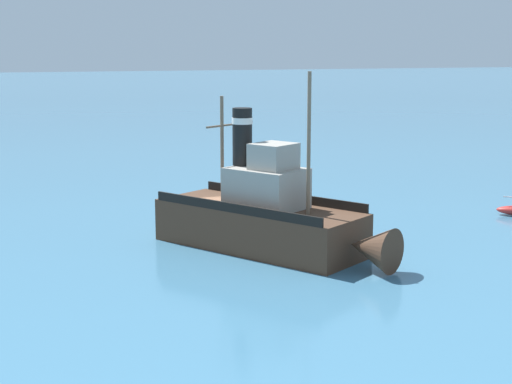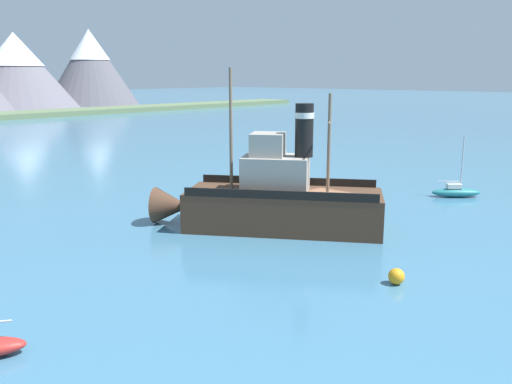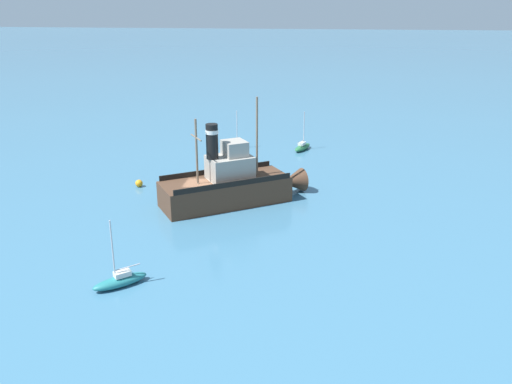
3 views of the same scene
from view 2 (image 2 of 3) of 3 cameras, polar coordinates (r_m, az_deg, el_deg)
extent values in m
plane|color=teal|center=(33.79, 7.20, -4.13)|extent=(600.00, 600.00, 0.00)
cone|color=slate|center=(174.35, -23.95, 11.59)|extent=(34.38, 34.38, 21.44)
cone|color=white|center=(174.50, -24.12, 13.57)|extent=(15.97, 15.97, 9.48)
cone|color=#56545B|center=(188.65, -17.03, 12.44)|extent=(30.00, 30.00, 23.91)
cone|color=white|center=(188.88, -17.17, 14.61)|extent=(12.78, 12.78, 9.70)
cube|color=#4C3323|center=(33.80, 2.90, -1.93)|extent=(10.17, 12.48, 2.40)
cone|color=#4C3323|center=(35.33, -8.77, -1.44)|extent=(3.27, 3.29, 2.35)
cube|color=#9E998E|center=(33.37, 2.09, 1.94)|extent=(4.68, 4.99, 2.20)
cube|color=#9E998E|center=(33.17, 1.26, 5.02)|extent=(2.93, 2.87, 1.40)
cylinder|color=black|center=(32.82, 5.09, 6.48)|extent=(1.10, 1.10, 3.20)
cylinder|color=silver|center=(32.75, 5.12, 8.04)|extent=(1.16, 1.16, 0.35)
cylinder|color=#75604C|center=(33.48, -2.66, 6.54)|extent=(0.20, 0.20, 7.50)
cylinder|color=#75604C|center=(32.83, 7.69, 5.02)|extent=(0.20, 0.20, 6.00)
cylinder|color=#75604C|center=(32.69, 7.75, 7.31)|extent=(2.26, 1.50, 0.12)
cube|color=black|center=(31.38, 2.47, -0.31)|extent=(6.24, 9.67, 0.50)
cube|color=black|center=(35.58, 3.34, 1.17)|extent=(6.24, 9.67, 0.50)
ellipsoid|color=#23757A|center=(45.68, 20.31, -0.05)|extent=(3.34, 3.58, 0.70)
cube|color=silver|center=(45.51, 20.12, 0.60)|extent=(1.21, 1.25, 0.36)
cylinder|color=#B7B7BC|center=(45.35, 20.89, 2.97)|extent=(0.10, 0.10, 4.20)
cylinder|color=#B7B7BC|center=(45.31, 19.68, 1.06)|extent=(1.25, 1.40, 0.08)
sphere|color=orange|center=(26.02, 14.56, -8.59)|extent=(0.76, 0.76, 0.76)
camera|label=1|loc=(72.56, -15.47, 13.18)|focal=55.00mm
camera|label=3|loc=(78.95, 21.03, 18.00)|focal=38.00mm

